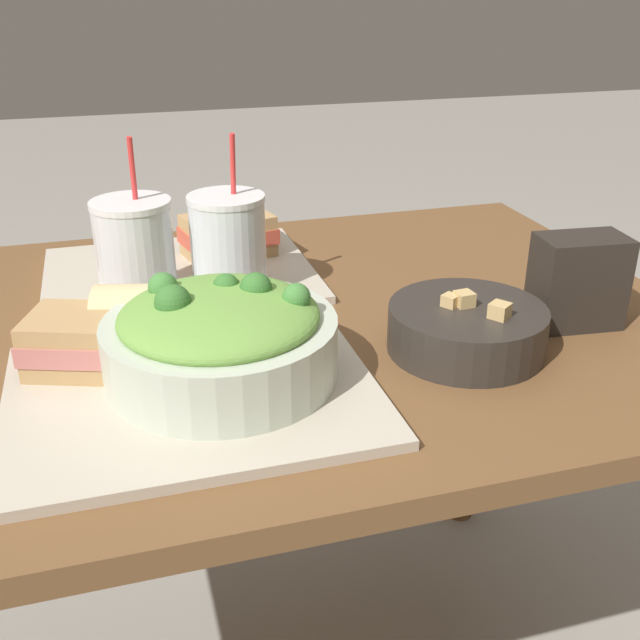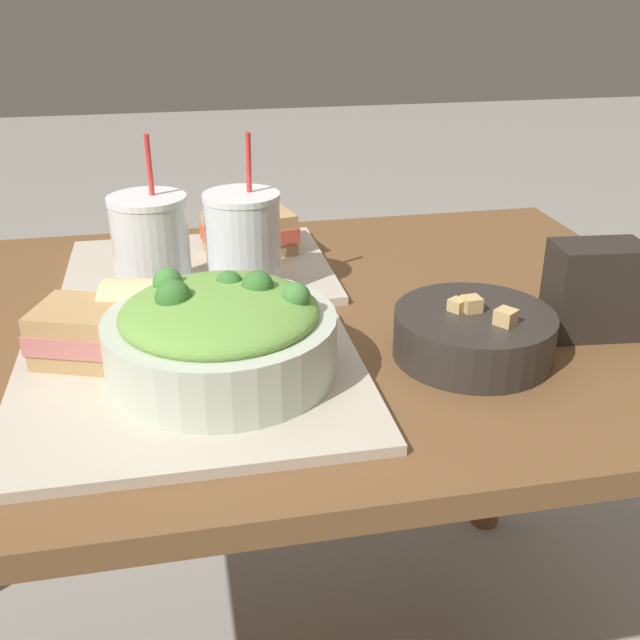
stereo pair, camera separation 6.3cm
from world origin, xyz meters
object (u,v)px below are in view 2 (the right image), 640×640
object	(u,v)px
salad_bowl	(221,332)
drink_cup_dark	(152,250)
drink_cup_red	(246,245)
chip_bag	(594,290)
sandwich_near	(92,333)
baguette_near	(156,311)
sandwich_far	(249,233)
soup_bowl	(474,333)
napkin_folded	(218,321)

from	to	relation	value
salad_bowl	drink_cup_dark	world-z (taller)	drink_cup_dark
drink_cup_red	chip_bag	size ratio (longest dim) A/B	1.85
sandwich_near	baguette_near	distance (m)	0.08
salad_bowl	sandwich_near	distance (m)	0.16
baguette_near	sandwich_far	xyz separation A→B (m)	(0.14, 0.29, -0.01)
soup_bowl	napkin_folded	xyz separation A→B (m)	(-0.29, 0.15, -0.03)
napkin_folded	chip_bag	bearing A→B (deg)	-15.22
soup_bowl	sandwich_near	xyz separation A→B (m)	(-0.44, 0.06, 0.01)
chip_bag	sandwich_far	bearing A→B (deg)	143.56
drink_cup_dark	drink_cup_red	distance (m)	0.13
drink_cup_dark	napkin_folded	distance (m)	0.13
soup_bowl	napkin_folded	world-z (taller)	soup_bowl
sandwich_near	drink_cup_red	xyz separation A→B (m)	(0.20, 0.17, 0.03)
chip_bag	napkin_folded	size ratio (longest dim) A/B	0.68
sandwich_near	napkin_folded	world-z (taller)	sandwich_near
sandwich_near	chip_bag	xyz separation A→B (m)	(0.61, -0.03, 0.02)
sandwich_far	drink_cup_red	bearing A→B (deg)	-110.44
drink_cup_dark	napkin_folded	size ratio (longest dim) A/B	1.28
salad_bowl	drink_cup_red	distance (m)	0.24
baguette_near	sandwich_far	world-z (taller)	baguette_near
sandwich_near	chip_bag	distance (m)	0.61
chip_bag	sandwich_near	bearing A→B (deg)	-177.37
sandwich_far	salad_bowl	bearing A→B (deg)	-113.81
baguette_near	chip_bag	xyz separation A→B (m)	(0.54, -0.06, 0.01)
sandwich_far	napkin_folded	distance (m)	0.24
sandwich_far	drink_cup_red	world-z (taller)	drink_cup_red
drink_cup_dark	salad_bowl	bearing A→B (deg)	-72.73
drink_cup_dark	napkin_folded	bearing A→B (deg)	-44.76
sandwich_near	drink_cup_red	size ratio (longest dim) A/B	0.67
soup_bowl	drink_cup_dark	world-z (taller)	drink_cup_dark
drink_cup_dark	sandwich_far	bearing A→B (deg)	45.33
sandwich_near	drink_cup_dark	world-z (taller)	drink_cup_dark
baguette_near	napkin_folded	size ratio (longest dim) A/B	0.76
drink_cup_red	baguette_near	bearing A→B (deg)	-131.18
sandwich_near	baguette_near	xyz separation A→B (m)	(0.07, 0.03, 0.01)
baguette_near	sandwich_far	size ratio (longest dim) A/B	0.86
sandwich_near	drink_cup_dark	size ratio (longest dim) A/B	0.67
sandwich_far	chip_bag	bearing A→B (deg)	-54.81
chip_bag	napkin_folded	distance (m)	0.48
soup_bowl	sandwich_far	bearing A→B (deg)	120.21
sandwich_near	sandwich_far	world-z (taller)	same
sandwich_near	sandwich_far	bearing A→B (deg)	75.25
baguette_near	soup_bowl	bearing A→B (deg)	-88.94
drink_cup_dark	chip_bag	distance (m)	0.58
napkin_folded	baguette_near	bearing A→B (deg)	-139.15
chip_bag	drink_cup_dark	bearing A→B (deg)	164.94
drink_cup_red	chip_bag	bearing A→B (deg)	-26.26
soup_bowl	drink_cup_dark	xyz separation A→B (m)	(-0.37, 0.23, 0.05)
chip_bag	napkin_folded	bearing A→B (deg)	170.35
soup_bowl	sandwich_near	size ratio (longest dim) A/B	1.28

